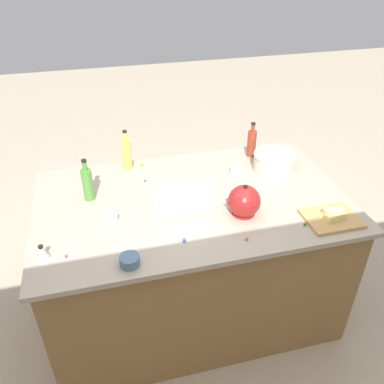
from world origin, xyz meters
name	(u,v)px	position (x,y,z in m)	size (l,w,h in m)	color
ground_plane	(192,304)	(0.00, 0.00, 0.00)	(12.00, 12.00, 0.00)	#B7A88E
island_counter	(192,256)	(0.00, 0.00, 0.45)	(1.80, 1.10, 0.90)	olive
laptop	(182,202)	(0.08, 0.08, 0.95)	(0.33, 0.25, 0.22)	#B7B7BC
mixing_bowl_large	(274,161)	(-0.60, -0.20, 0.96)	(0.27, 0.27, 0.12)	beige
bottle_oil	(127,154)	(0.32, -0.45, 1.01)	(0.06, 0.06, 0.27)	#DBC64C
bottle_olive	(88,184)	(0.57, -0.15, 1.00)	(0.06, 0.06, 0.26)	#4C8C38
bottle_soy	(252,143)	(-0.53, -0.42, 1.00)	(0.06, 0.06, 0.24)	maroon
kettle	(244,202)	(-0.24, 0.20, 0.98)	(0.21, 0.18, 0.20)	maroon
cutting_board	(331,219)	(-0.68, 0.38, 0.91)	(0.29, 0.23, 0.02)	tan
butter_stick_left	(334,212)	(-0.70, 0.36, 0.94)	(0.11, 0.04, 0.04)	#F4E58C
butter_stick_right	(335,217)	(-0.68, 0.40, 0.94)	(0.11, 0.04, 0.04)	#F4E58C
ramekin_small	(130,260)	(0.42, 0.45, 0.92)	(0.10, 0.10, 0.05)	slate
ramekin_medium	(236,170)	(-0.35, -0.23, 0.92)	(0.07, 0.07, 0.04)	beige
ramekin_wide	(111,217)	(0.47, 0.09, 0.92)	(0.08, 0.08, 0.04)	beige
kitchen_timer	(42,252)	(0.81, 0.31, 0.94)	(0.07, 0.07, 0.08)	#B2B2B7
candy_0	(145,181)	(0.24, -0.26, 0.91)	(0.02, 0.02, 0.02)	blue
candy_1	(66,256)	(0.71, 0.33, 0.91)	(0.01, 0.01, 0.01)	#CC3399
candy_2	(305,224)	(-0.52, 0.39, 0.91)	(0.02, 0.02, 0.02)	green
candy_3	(142,164)	(0.23, -0.46, 0.91)	(0.02, 0.02, 0.02)	yellow
candy_4	(246,239)	(-0.18, 0.42, 0.91)	(0.02, 0.02, 0.02)	orange
candy_5	(194,196)	(-0.01, -0.02, 0.91)	(0.02, 0.02, 0.02)	red
candy_6	(184,240)	(0.13, 0.35, 0.91)	(0.02, 0.02, 0.02)	blue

